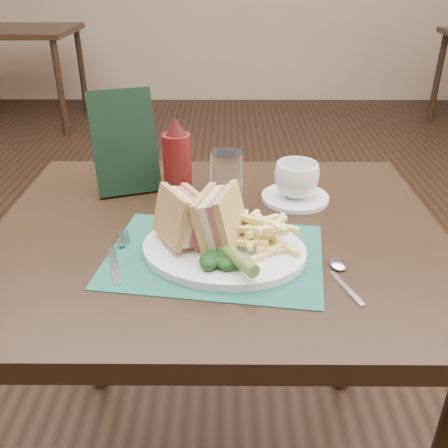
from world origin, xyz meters
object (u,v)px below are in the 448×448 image
at_px(table_main, 218,369).
at_px(ketchup_bottle, 177,160).
at_px(placemat, 215,255).
at_px(saucer, 295,198).
at_px(coffee_cup, 296,180).
at_px(sandwich_half_a, 171,219).
at_px(drinking_glass, 227,182).
at_px(check_presenter, 124,142).
at_px(table_bg_left, 23,77).
at_px(sandwich_half_b, 209,216).
at_px(plate, 224,250).

height_order(table_main, ketchup_bottle, ketchup_bottle).
bearing_deg(placemat, saucer, 53.80).
relative_size(coffee_cup, ketchup_bottle, 0.53).
xyz_separation_m(sandwich_half_a, saucer, (0.25, 0.23, -0.06)).
height_order(coffee_cup, ketchup_bottle, ketchup_bottle).
relative_size(placemat, saucer, 2.58).
bearing_deg(ketchup_bottle, table_main, -58.12).
bearing_deg(ketchup_bottle, placemat, -70.47).
distance_m(table_main, drinking_glass, 0.45).
height_order(sandwich_half_a, check_presenter, check_presenter).
height_order(drinking_glass, check_presenter, check_presenter).
relative_size(table_main, table_bg_left, 1.00).
height_order(sandwich_half_b, ketchup_bottle, ketchup_bottle).
bearing_deg(plate, saucer, 68.17).
bearing_deg(sandwich_half_a, placemat, -38.86).
distance_m(table_main, check_presenter, 0.57).
bearing_deg(plate, ketchup_bottle, 125.50).
bearing_deg(sandwich_half_b, sandwich_half_a, -157.71).
xyz_separation_m(table_main, ketchup_bottle, (-0.09, 0.14, 0.47)).
bearing_deg(plate, coffee_cup, 68.17).
bearing_deg(table_main, sandwich_half_b, -99.27).
distance_m(sandwich_half_b, check_presenter, 0.35).
height_order(saucer, coffee_cup, coffee_cup).
distance_m(table_bg_left, sandwich_half_b, 3.70).
xyz_separation_m(table_bg_left, sandwich_half_a, (1.54, -3.30, 0.44)).
distance_m(table_main, table_bg_left, 3.60).
xyz_separation_m(table_bg_left, drinking_glass, (1.64, -3.12, 0.44)).
bearing_deg(sandwich_half_a, check_presenter, 84.48).
bearing_deg(sandwich_half_a, table_bg_left, 84.98).
relative_size(plate, check_presenter, 1.28).
xyz_separation_m(table_bg_left, placemat, (1.62, -3.31, 0.38)).
xyz_separation_m(sandwich_half_b, drinking_glass, (0.03, 0.17, -0.01)).
distance_m(saucer, ketchup_bottle, 0.28).
bearing_deg(sandwich_half_b, coffee_cup, 67.46).
xyz_separation_m(placemat, saucer, (0.17, 0.24, 0.00)).
xyz_separation_m(saucer, drinking_glass, (-0.15, -0.05, 0.06)).
distance_m(table_main, plate, 0.40).
bearing_deg(check_presenter, ketchup_bottle, -42.58).
relative_size(sandwich_half_a, check_presenter, 0.44).
bearing_deg(sandwich_half_a, sandwich_half_b, -25.20).
distance_m(sandwich_half_b, saucer, 0.30).
bearing_deg(saucer, check_presenter, 171.42).
xyz_separation_m(sandwich_half_b, check_presenter, (-0.20, 0.28, 0.04)).
relative_size(plate, saucer, 2.00).
height_order(plate, sandwich_half_a, sandwich_half_a).
bearing_deg(table_bg_left, sandwich_half_b, -63.92).
bearing_deg(drinking_glass, saucer, 17.91).
bearing_deg(coffee_cup, sandwich_half_a, -138.18).
xyz_separation_m(sandwich_half_a, ketchup_bottle, (-0.01, 0.23, 0.02)).
relative_size(table_bg_left, coffee_cup, 9.09).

